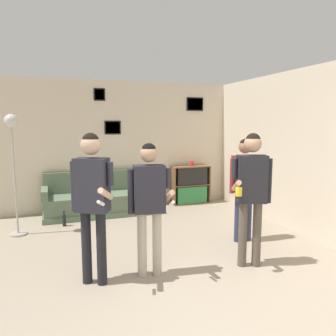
% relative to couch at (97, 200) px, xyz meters
% --- Properties ---
extents(wall_back, '(7.23, 0.08, 2.70)m').
position_rel_couch_xyz_m(wall_back, '(0.62, 0.42, 1.07)').
color(wall_back, beige).
rests_on(wall_back, ground_plane).
extents(wall_right, '(0.06, 7.10, 2.70)m').
position_rel_couch_xyz_m(wall_right, '(3.06, -1.96, 1.07)').
color(wall_right, beige).
rests_on(wall_right, ground_plane).
extents(couch, '(2.07, 0.80, 0.84)m').
position_rel_couch_xyz_m(couch, '(0.00, 0.00, 0.00)').
color(couch, '#5B7056').
rests_on(couch, ground_plane).
extents(bookshelf, '(0.87, 0.30, 0.86)m').
position_rel_couch_xyz_m(bookshelf, '(2.13, 0.20, 0.15)').
color(bookshelf, brown).
rests_on(bookshelf, ground_plane).
extents(floor_lamp, '(0.28, 0.28, 1.96)m').
position_rel_couch_xyz_m(floor_lamp, '(-1.39, -0.83, 1.13)').
color(floor_lamp, '#ADA89E').
rests_on(floor_lamp, ground_plane).
extents(person_player_foreground_left, '(0.44, 0.60, 1.72)m').
position_rel_couch_xyz_m(person_player_foreground_left, '(-0.41, -2.92, 0.78)').
color(person_player_foreground_left, black).
rests_on(person_player_foreground_left, ground_plane).
extents(person_player_foreground_center, '(0.50, 0.48, 1.59)m').
position_rel_couch_xyz_m(person_player_foreground_center, '(0.24, -2.94, 0.69)').
color(person_player_foreground_center, '#B7AD99').
rests_on(person_player_foreground_center, ground_plane).
extents(person_watcher_holding_cup, '(0.57, 0.38, 1.70)m').
position_rel_couch_xyz_m(person_watcher_holding_cup, '(1.51, -3.11, 0.77)').
color(person_watcher_holding_cup, brown).
rests_on(person_watcher_holding_cup, ground_plane).
extents(person_spectator_near_bookshelf, '(0.50, 0.21, 1.59)m').
position_rel_couch_xyz_m(person_spectator_near_bookshelf, '(1.93, -2.30, 0.68)').
color(person_spectator_near_bookshelf, '#2D334C').
rests_on(person_spectator_near_bookshelf, ground_plane).
extents(bottle_on_floor, '(0.06, 0.06, 0.28)m').
position_rel_couch_xyz_m(bottle_on_floor, '(-0.66, -0.60, -0.17)').
color(bottle_on_floor, black).
rests_on(bottle_on_floor, ground_plane).
extents(drinking_cup, '(0.09, 0.09, 0.12)m').
position_rel_couch_xyz_m(drinking_cup, '(2.15, 0.20, 0.64)').
color(drinking_cup, red).
rests_on(drinking_cup, bookshelf).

